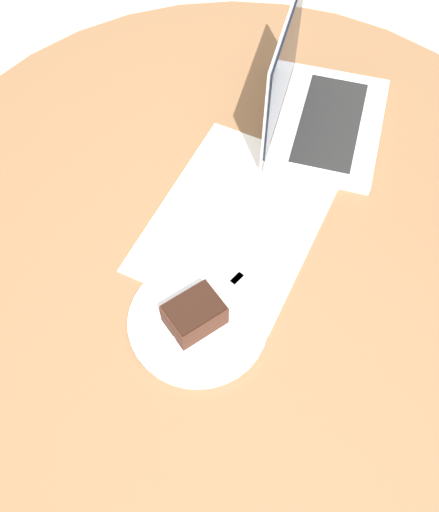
{
  "coord_description": "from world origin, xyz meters",
  "views": [
    {
      "loc": [
        -0.5,
        -0.44,
        1.65
      ],
      "look_at": [
        -0.1,
        -0.05,
        0.76
      ],
      "focal_mm": 42.0,
      "sensor_mm": 36.0,
      "label": 1
    }
  ],
  "objects": [
    {
      "name": "laptop",
      "position": [
        0.29,
        0.06,
        0.76
      ],
      "size": [
        0.39,
        0.35,
        0.25
      ],
      "rotation": [
        0.0,
        0.0,
        3.65
      ],
      "color": "silver",
      "rests_on": "dining_table"
    },
    {
      "name": "dining_table",
      "position": [
        0.0,
        0.0,
        0.62
      ],
      "size": [
        1.34,
        1.34,
        0.72
      ],
      "color": "brown",
      "rests_on": "ground_plane"
    },
    {
      "name": "fork",
      "position": [
        -0.16,
        -0.1,
        0.73
      ],
      "size": [
        0.17,
        0.03,
        0.0
      ],
      "rotation": [
        0.0,
        0.0,
        6.32
      ],
      "color": "silver",
      "rests_on": "plate"
    },
    {
      "name": "plate",
      "position": [
        -0.21,
        -0.1,
        0.72
      ],
      "size": [
        0.24,
        0.24,
        0.01
      ],
      "color": "silver",
      "rests_on": "dining_table"
    },
    {
      "name": "paper_document",
      "position": [
        -0.0,
        -0.0,
        0.72
      ],
      "size": [
        0.48,
        0.41,
        0.0
      ],
      "rotation": [
        0.0,
        0.0,
        0.33
      ],
      "color": "white",
      "rests_on": "dining_table"
    },
    {
      "name": "ground_plane",
      "position": [
        0.0,
        0.0,
        0.0
      ],
      "size": [
        12.0,
        12.0,
        0.0
      ],
      "primitive_type": "plane",
      "color": "#B7AD9E"
    },
    {
      "name": "cake_slice",
      "position": [
        -0.21,
        -0.1,
        0.75
      ],
      "size": [
        0.1,
        0.09,
        0.05
      ],
      "rotation": [
        0.0,
        0.0,
        2.96
      ],
      "color": "#472619",
      "rests_on": "plate"
    }
  ]
}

